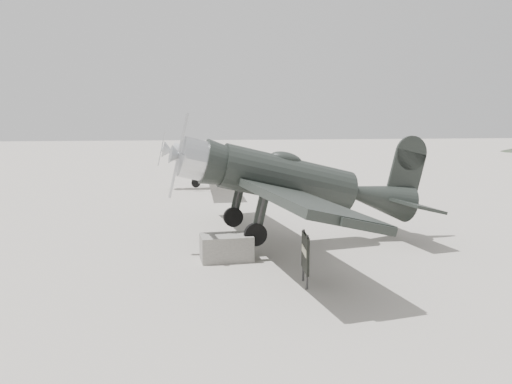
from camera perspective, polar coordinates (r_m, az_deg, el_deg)
ground at (r=17.30m, az=1.49°, el=-5.70°), size 160.00×160.00×0.00m
lowwing_monoplane at (r=16.58m, az=4.89°, el=1.09°), size 8.91×12.43×3.99m
highwing_monoplane at (r=30.24m, az=-4.34°, el=3.97°), size 7.48×10.48×2.99m
equipment_block at (r=15.07m, az=-3.40°, el=-6.35°), size 1.59×1.05×0.77m
sign_board at (r=12.79m, az=5.66°, el=-7.02°), size 0.15×0.96×1.38m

